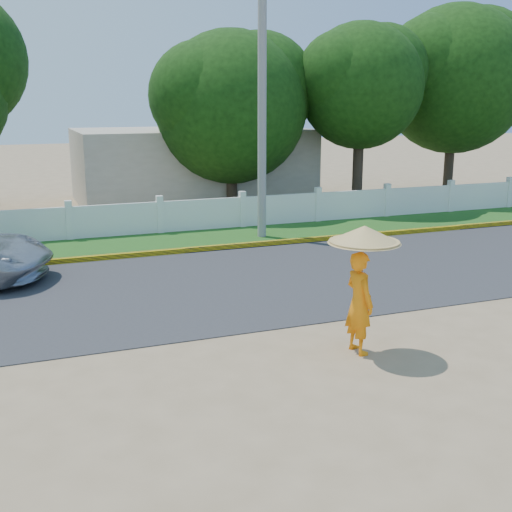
% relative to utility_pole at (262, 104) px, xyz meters
% --- Properties ---
extents(ground, '(120.00, 120.00, 0.00)m').
position_rel_utility_pole_xyz_m(ground, '(-3.02, -9.36, -4.34)').
color(ground, '#9E8460').
rests_on(ground, ground).
extents(road, '(60.00, 7.00, 0.02)m').
position_rel_utility_pole_xyz_m(road, '(-3.02, -4.86, -4.33)').
color(road, '#38383A').
rests_on(road, ground).
extents(grass_verge, '(60.00, 3.50, 0.03)m').
position_rel_utility_pole_xyz_m(grass_verge, '(-3.02, 0.39, -4.32)').
color(grass_verge, '#2D601E').
rests_on(grass_verge, ground).
extents(curb, '(40.00, 0.18, 0.16)m').
position_rel_utility_pole_xyz_m(curb, '(-3.02, -1.31, -4.26)').
color(curb, yellow).
rests_on(curb, ground).
extents(fence, '(40.00, 0.10, 1.10)m').
position_rel_utility_pole_xyz_m(fence, '(-3.02, 1.84, -3.79)').
color(fence, silver).
rests_on(fence, ground).
extents(building_near, '(10.00, 6.00, 3.20)m').
position_rel_utility_pole_xyz_m(building_near, '(-0.02, 8.64, -2.74)').
color(building_near, '#B7AD99').
rests_on(building_near, ground).
extents(utility_pole, '(0.28, 0.28, 8.68)m').
position_rel_utility_pole_xyz_m(utility_pole, '(0.00, 0.00, 0.00)').
color(utility_pole, gray).
rests_on(utility_pole, ground).
extents(monk_with_parasol, '(1.29, 1.29, 2.35)m').
position_rel_utility_pole_xyz_m(monk_with_parasol, '(-2.00, -9.94, -2.81)').
color(monk_with_parasol, orange).
rests_on(monk_with_parasol, ground).
extents(tree_row, '(33.32, 7.53, 8.65)m').
position_rel_utility_pole_xyz_m(tree_row, '(-0.73, 5.35, 0.50)').
color(tree_row, '#473828').
rests_on(tree_row, ground).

